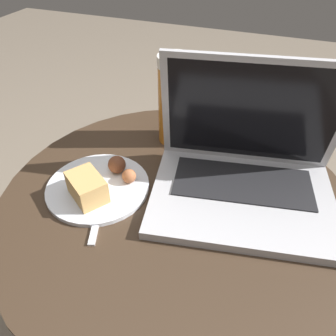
{
  "coord_description": "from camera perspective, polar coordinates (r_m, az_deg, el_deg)",
  "views": [
    {
      "loc": [
        0.15,
        -0.44,
        1.03
      ],
      "look_at": [
        -0.02,
        -0.0,
        0.65
      ],
      "focal_mm": 35.0,
      "sensor_mm": 36.0,
      "label": 1
    }
  ],
  "objects": [
    {
      "name": "ground_plane",
      "position": [
        1.13,
        0.9,
        -26.36
      ],
      "size": [
        6.0,
        6.0,
        0.0
      ],
      "primitive_type": "plane",
      "color": "#726656"
    },
    {
      "name": "table",
      "position": [
        0.78,
        1.2,
        -14.12
      ],
      "size": [
        0.7,
        0.7,
        0.58
      ],
      "color": "black",
      "rests_on": "ground_plane"
    },
    {
      "name": "fork",
      "position": [
        0.65,
        -11.46,
        -5.21
      ],
      "size": [
        0.08,
        0.19,
        0.0
      ],
      "color": "silver",
      "rests_on": "table"
    },
    {
      "name": "laptop",
      "position": [
        0.64,
        13.25,
        -0.35
      ],
      "size": [
        0.39,
        0.31,
        0.26
      ],
      "color": "#B2B2B7",
      "rests_on": "table"
    },
    {
      "name": "snack_plate",
      "position": [
        0.67,
        -12.19,
        -2.87
      ],
      "size": [
        0.21,
        0.21,
        0.06
      ],
      "color": "silver",
      "rests_on": "table"
    },
    {
      "name": "beer_glass",
      "position": [
        0.75,
        1.17,
        11.66
      ],
      "size": [
        0.08,
        0.08,
        0.21
      ],
      "color": "#C6701E",
      "rests_on": "table"
    }
  ]
}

